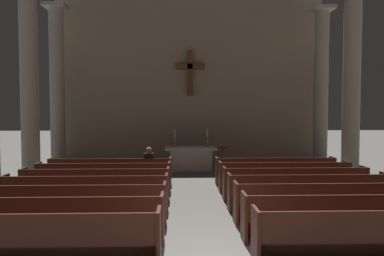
% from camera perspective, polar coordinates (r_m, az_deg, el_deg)
% --- Properties ---
extents(pew_left_row_1, '(4.11, 0.50, 0.95)m').
position_cam_1_polar(pew_left_row_1, '(6.48, -24.31, -16.07)').
color(pew_left_row_1, '#4C2319').
rests_on(pew_left_row_1, ground).
extents(pew_left_row_2, '(4.11, 0.50, 0.95)m').
position_cam_1_polar(pew_left_row_2, '(7.42, -21.10, -13.58)').
color(pew_left_row_2, '#4C2319').
rests_on(pew_left_row_2, ground).
extents(pew_left_row_3, '(4.11, 0.50, 0.95)m').
position_cam_1_polar(pew_left_row_3, '(8.39, -18.67, -11.63)').
color(pew_left_row_3, '#4C2319').
rests_on(pew_left_row_3, ground).
extents(pew_left_row_4, '(4.11, 0.50, 0.95)m').
position_cam_1_polar(pew_left_row_4, '(9.38, -16.77, -10.07)').
color(pew_left_row_4, '#4C2319').
rests_on(pew_left_row_4, ground).
extents(pew_left_row_5, '(4.11, 0.50, 0.95)m').
position_cam_1_polar(pew_left_row_5, '(10.38, -15.25, -8.80)').
color(pew_left_row_5, '#4C2319').
rests_on(pew_left_row_5, ground).
extents(pew_left_row_6, '(4.11, 0.50, 0.95)m').
position_cam_1_polar(pew_left_row_6, '(11.39, -14.00, -7.76)').
color(pew_left_row_6, '#4C2319').
rests_on(pew_left_row_6, ground).
extents(pew_left_row_7, '(4.11, 0.50, 0.95)m').
position_cam_1_polar(pew_left_row_7, '(12.41, -12.96, -6.88)').
color(pew_left_row_7, '#4C2319').
rests_on(pew_left_row_7, ground).
extents(pew_right_row_1, '(4.11, 0.50, 0.95)m').
position_cam_1_polar(pew_right_row_1, '(6.85, 27.68, -15.11)').
color(pew_right_row_1, '#4C2319').
rests_on(pew_right_row_1, ground).
extents(pew_right_row_2, '(4.11, 0.50, 0.95)m').
position_cam_1_polar(pew_right_row_2, '(7.74, 23.73, -12.94)').
color(pew_right_row_2, '#4C2319').
rests_on(pew_right_row_2, ground).
extents(pew_right_row_3, '(4.11, 0.50, 0.95)m').
position_cam_1_polar(pew_right_row_3, '(8.68, 20.67, -11.18)').
color(pew_right_row_3, '#4C2319').
rests_on(pew_right_row_3, ground).
extents(pew_right_row_4, '(4.11, 0.50, 0.95)m').
position_cam_1_polar(pew_right_row_4, '(9.64, 18.23, -9.75)').
color(pew_right_row_4, '#4C2319').
rests_on(pew_right_row_4, ground).
extents(pew_right_row_5, '(4.11, 0.50, 0.95)m').
position_cam_1_polar(pew_right_row_5, '(10.61, 16.25, -8.56)').
color(pew_right_row_5, '#4C2319').
rests_on(pew_right_row_5, ground).
extents(pew_right_row_6, '(4.11, 0.50, 0.95)m').
position_cam_1_polar(pew_right_row_6, '(11.60, 14.62, -7.57)').
color(pew_right_row_6, '#4C2319').
rests_on(pew_right_row_6, ground).
extents(pew_right_row_7, '(4.11, 0.50, 0.95)m').
position_cam_1_polar(pew_right_row_7, '(12.61, 13.26, -6.73)').
color(pew_right_row_7, '#4C2319').
rests_on(pew_right_row_7, ground).
extents(column_left_third, '(0.94, 0.94, 7.13)m').
position_cam_1_polar(column_left_third, '(13.90, -24.77, 6.37)').
color(column_left_third, '#9E998E').
rests_on(column_left_third, ground).
extents(column_right_third, '(0.94, 0.94, 7.13)m').
position_cam_1_polar(column_right_third, '(14.26, 24.36, 6.28)').
color(column_right_third, '#9E998E').
rests_on(column_right_third, ground).
extents(column_left_fourth, '(0.94, 0.94, 7.13)m').
position_cam_1_polar(column_left_fourth, '(16.54, -20.93, 5.83)').
color(column_left_fourth, '#9E998E').
rests_on(column_left_fourth, ground).
extents(column_right_fourth, '(0.94, 0.94, 7.13)m').
position_cam_1_polar(column_right_fourth, '(16.84, 20.09, 5.79)').
color(column_right_fourth, '#9E998E').
rests_on(column_right_fourth, ground).
extents(altar, '(2.20, 0.90, 1.01)m').
position_cam_1_polar(altar, '(15.17, -0.16, -4.84)').
color(altar, '#BCB7AD').
rests_on(altar, ground).
extents(candlestick_left, '(0.16, 0.16, 0.76)m').
position_cam_1_polar(candlestick_left, '(15.09, -2.82, -2.12)').
color(candlestick_left, '#B79338').
rests_on(candlestick_left, altar).
extents(candlestick_right, '(0.16, 0.16, 0.76)m').
position_cam_1_polar(candlestick_right, '(15.13, 2.49, -2.10)').
color(candlestick_right, '#B79338').
rests_on(candlestick_right, altar).
extents(apse_with_cross, '(12.64, 0.50, 7.84)m').
position_cam_1_polar(apse_with_cross, '(17.08, -0.36, 7.42)').
color(apse_with_cross, gray).
rests_on(apse_with_cross, ground).
extents(lectern, '(0.44, 0.36, 1.15)m').
position_cam_1_polar(lectern, '(14.07, 5.00, -5.39)').
color(lectern, '#4C2319').
rests_on(lectern, ground).
extents(lone_worshipper, '(0.32, 0.43, 1.32)m').
position_cam_1_polar(lone_worshipper, '(12.23, -6.93, -5.95)').
color(lone_worshipper, '#26262B').
rests_on(lone_worshipper, ground).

